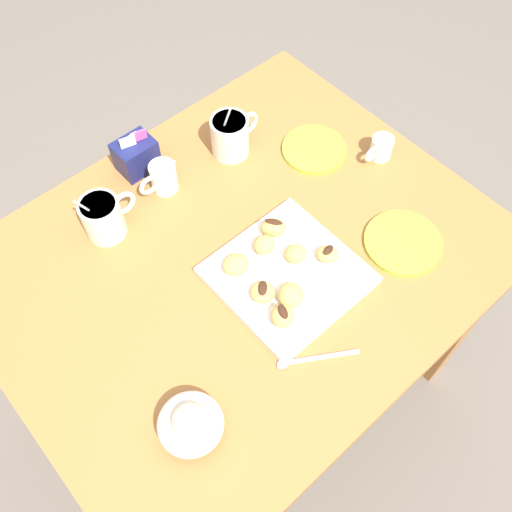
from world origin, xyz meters
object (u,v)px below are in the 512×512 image
at_px(beignet_2, 327,254).
at_px(saucer_lime_right, 314,149).
at_px(coffee_mug_cream_left, 103,217).
at_px(pastry_plate_square, 287,275).
at_px(beignet_5, 283,316).
at_px(cream_pitcher_white, 163,177).
at_px(beignet_7, 263,292).
at_px(beignet_0, 274,228).
at_px(chocolate_sauce_pitcher, 381,147).
at_px(beignet_4, 236,265).
at_px(beignet_1, 264,245).
at_px(beignet_6, 291,295).
at_px(sugar_caddy, 136,155).
at_px(saucer_lime_left, 403,243).
at_px(coffee_mug_cream_right, 231,135).
at_px(dining_table, 242,285).
at_px(ice_cream_bowl, 190,423).
at_px(beignet_3, 296,254).

bearing_deg(beignet_2, saucer_lime_right, 49.90).
bearing_deg(coffee_mug_cream_left, beignet_2, -51.43).
height_order(pastry_plate_square, beignet_5, beignet_5).
relative_size(cream_pitcher_white, beignet_7, 2.09).
bearing_deg(beignet_0, chocolate_sauce_pitcher, 0.79).
xyz_separation_m(beignet_2, beignet_4, (-0.16, 0.11, -0.00)).
distance_m(beignet_1, beignet_6, 0.13).
bearing_deg(beignet_5, beignet_7, 83.79).
relative_size(coffee_mug_cream_left, beignet_2, 3.15).
distance_m(cream_pitcher_white, beignet_6, 0.41).
height_order(sugar_caddy, beignet_0, sugar_caddy).
bearing_deg(saucer_lime_left, beignet_4, 149.58).
height_order(coffee_mug_cream_right, saucer_lime_left, coffee_mug_cream_right).
bearing_deg(beignet_2, beignet_4, 145.81).
height_order(beignet_0, beignet_6, beignet_0).
xyz_separation_m(coffee_mug_cream_right, saucer_lime_right, (0.15, -0.13, -0.05)).
bearing_deg(beignet_2, cream_pitcher_white, 109.05).
bearing_deg(beignet_4, beignet_1, -2.95).
bearing_deg(sugar_caddy, beignet_1, -81.05).
relative_size(dining_table, coffee_mug_cream_right, 6.92).
relative_size(ice_cream_bowl, beignet_2, 2.53).
bearing_deg(saucer_lime_right, dining_table, -161.57).
bearing_deg(sugar_caddy, beignet_0, -74.06).
height_order(sugar_caddy, beignet_5, sugar_caddy).
xyz_separation_m(cream_pitcher_white, beignet_2, (0.13, -0.39, -0.01)).
relative_size(ice_cream_bowl, saucer_lime_right, 0.76).
xyz_separation_m(cream_pitcher_white, beignet_6, (0.01, -0.41, -0.00)).
bearing_deg(beignet_0, coffee_mug_cream_left, 135.61).
xyz_separation_m(saucer_lime_left, beignet_2, (-0.16, 0.08, 0.03)).
xyz_separation_m(cream_pitcher_white, beignet_4, (-0.02, -0.28, -0.01)).
distance_m(sugar_caddy, chocolate_sauce_pitcher, 0.57).
bearing_deg(pastry_plate_square, saucer_lime_right, 36.37).
height_order(coffee_mug_cream_right, beignet_2, coffee_mug_cream_right).
distance_m(chocolate_sauce_pitcher, beignet_5, 0.50).
xyz_separation_m(beignet_0, beignet_5, (-0.13, -0.16, -0.00)).
relative_size(chocolate_sauce_pitcher, saucer_lime_right, 0.60).
relative_size(chocolate_sauce_pitcher, saucer_lime_left, 0.55).
bearing_deg(beignet_2, saucer_lime_left, -26.30).
height_order(cream_pitcher_white, beignet_6, cream_pitcher_white).
bearing_deg(ice_cream_bowl, beignet_6, 12.46).
bearing_deg(saucer_lime_left, beignet_6, 168.46).
bearing_deg(beignet_7, beignet_3, 10.73).
relative_size(chocolate_sauce_pitcher, beignet_3, 2.05).
xyz_separation_m(cream_pitcher_white, ice_cream_bowl, (-0.30, -0.48, -0.00)).
distance_m(coffee_mug_cream_right, beignet_1, 0.30).
bearing_deg(coffee_mug_cream_right, beignet_5, -118.09).
height_order(coffee_mug_cream_left, beignet_4, coffee_mug_cream_left).
bearing_deg(saucer_lime_right, pastry_plate_square, -143.63).
bearing_deg(beignet_4, beignet_5, -93.56).
height_order(cream_pitcher_white, beignet_4, cream_pitcher_white).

